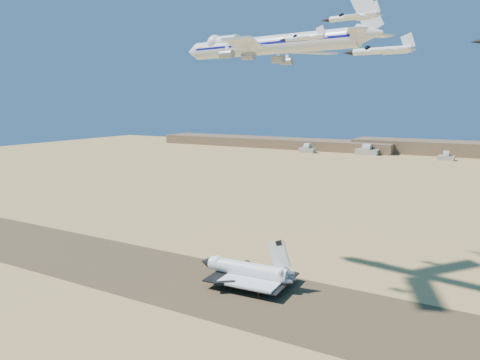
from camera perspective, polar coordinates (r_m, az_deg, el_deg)
The scene contains 14 objects.
ground at distance 194.63m, azimuth -6.23°, elevation -12.14°, with size 1200.00×1200.00×0.00m, color tan.
runway at distance 194.62m, azimuth -6.23°, elevation -12.13°, with size 600.00×50.00×0.06m, color brown.
ridgeline at distance 676.53m, azimuth 26.50°, elevation 3.16°, with size 960.00×90.00×18.00m.
hangars at distance 650.08m, azimuth 14.74°, elevation 3.38°, with size 200.50×29.50×30.00m.
shuttle at distance 188.67m, azimuth 0.86°, elevation -11.04°, with size 41.00×26.54×20.17m.
carrier_747 at distance 188.24m, azimuth 2.84°, elevation 16.05°, with size 88.67×67.75×22.00m.
crew_a at distance 178.45m, azimuth 2.27°, elevation -13.84°, with size 0.64×0.42×1.77m, color orange.
crew_b at distance 180.50m, azimuth 2.26°, elevation -13.54°, with size 0.92×0.53×1.90m, color orange.
crew_c at distance 181.41m, azimuth 2.87°, elevation -13.46°, with size 0.99×0.51×1.69m, color orange.
chase_jet_a at distance 132.46m, azimuth 7.73°, elevation 16.80°, with size 14.25×7.81×3.55m.
chase_jet_b at distance 112.22m, azimuth 13.47°, elevation 18.77°, with size 14.15×7.86×3.54m.
chase_jet_c at distance 98.33m, azimuth 16.72°, elevation 14.90°, with size 14.61×8.04×3.65m.
chase_jet_e at distance 221.91m, azimuth 11.91°, elevation 15.76°, with size 15.50×8.68×3.88m.
chase_jet_f at distance 238.37m, azimuth 18.35°, elevation 14.55°, with size 15.69×9.04×3.98m.
Camera 1 is at (108.32, -144.78, 72.01)m, focal length 35.00 mm.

